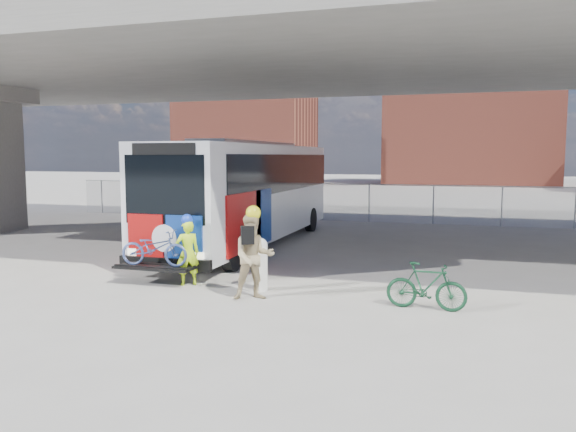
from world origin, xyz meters
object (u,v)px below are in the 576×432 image
at_px(bus, 249,186).
at_px(cyclist_hivis, 188,251).
at_px(bollard, 261,263).
at_px(bike_parked, 426,286).
at_px(cyclist_tan, 254,255).

distance_m(bus, cyclist_hivis, 6.50).
xyz_separation_m(bollard, cyclist_hivis, (-1.91, 0.00, 0.18)).
xyz_separation_m(cyclist_hivis, bike_parked, (5.77, -0.58, -0.35)).
distance_m(bollard, cyclist_hivis, 1.92).
xyz_separation_m(bus, cyclist_tan, (2.82, -7.16, -1.12)).
height_order(bus, cyclist_hivis, bus).
bearing_deg(cyclist_tan, cyclist_hivis, 129.93).
distance_m(cyclist_hivis, bike_parked, 5.81).
height_order(bus, bollard, bus).
distance_m(bus, bike_parked, 9.65).
distance_m(bus, bollard, 7.02).
height_order(bollard, cyclist_tan, cyclist_tan).
distance_m(bollard, cyclist_tan, 0.90).
xyz_separation_m(bus, bollard, (2.69, -6.33, -1.44)).
height_order(bollard, cyclist_hivis, cyclist_hivis).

